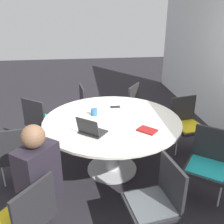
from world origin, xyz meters
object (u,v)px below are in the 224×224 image
object	(u,v)px
spiral_notebook	(147,130)
handbag	(216,167)
chair_0	(26,215)
chair_4	(140,106)
laptop	(91,130)
chair_3	(187,121)
chair_6	(41,119)
person_0	(38,176)
chair_2	(209,161)
coffee_cup	(94,112)
cell_phone	(115,107)
chair_7	(14,152)
chair_5	(90,105)
chair_1	(158,198)

from	to	relation	value
spiral_notebook	handbag	size ratio (longest dim) A/B	0.71
chair_0	spiral_notebook	world-z (taller)	chair_0
chair_4	laptop	size ratio (longest dim) A/B	2.33
chair_3	chair_6	distance (m)	2.19
chair_3	person_0	xyz separation A→B (m)	(1.32, -1.95, 0.19)
chair_4	person_0	world-z (taller)	person_0
chair_2	laptop	size ratio (longest dim) A/B	2.33
chair_2	coffee_cup	bearing A→B (deg)	2.89
chair_0	chair_2	xyz separation A→B (m)	(-0.55, 1.87, 0.00)
chair_3	coffee_cup	size ratio (longest dim) A/B	9.70
cell_phone	chair_7	bearing A→B (deg)	-63.59
chair_5	cell_phone	world-z (taller)	chair_5
cell_phone	chair_4	bearing A→B (deg)	140.24
chair_4	chair_5	size ratio (longest dim) A/B	1.00
chair_0	person_0	bearing A→B (deg)	19.01
person_0	spiral_notebook	xyz separation A→B (m)	(-0.62, 1.15, 0.06)
chair_7	coffee_cup	xyz separation A→B (m)	(-0.39, 0.97, 0.29)
cell_phone	chair_5	bearing A→B (deg)	-156.84
chair_5	chair_7	xyz separation A→B (m)	(1.42, -0.95, 0.00)
chair_2	chair_6	distance (m)	2.42
chair_4	person_0	xyz separation A→B (m)	(2.03, -1.41, 0.19)
chair_3	laptop	distance (m)	1.64
chair_2	person_0	xyz separation A→B (m)	(0.31, -1.79, 0.19)
chair_0	chair_5	distance (m)	2.50
chair_0	cell_phone	bearing A→B (deg)	7.17
chair_0	chair_3	xyz separation A→B (m)	(-1.56, 2.04, 0.00)
chair_2	chair_1	bearing A→B (deg)	71.69
coffee_cup	chair_4	bearing A→B (deg)	136.18
chair_6	person_0	size ratio (longest dim) A/B	0.71
chair_0	handbag	distance (m)	2.42
laptop	spiral_notebook	distance (m)	0.65
spiral_notebook	chair_5	bearing A→B (deg)	-159.04
chair_6	coffee_cup	world-z (taller)	chair_6
chair_0	chair_5	size ratio (longest dim) A/B	1.00
chair_3	chair_4	distance (m)	0.89
chair_3	chair_4	bearing A→B (deg)	-65.21
chair_0	handbag	xyz separation A→B (m)	(-0.91, 2.22, -0.37)
chair_2	spiral_notebook	distance (m)	0.75
chair_0	laptop	size ratio (longest dim) A/B	2.33
chair_2	chair_7	world-z (taller)	same
laptop	cell_phone	distance (m)	0.86
chair_4	cell_phone	world-z (taller)	chair_4
chair_4	chair_6	world-z (taller)	same
chair_3	chair_5	world-z (taller)	same
chair_6	laptop	distance (m)	1.31
coffee_cup	chair_1	bearing A→B (deg)	19.55
chair_1	chair_7	bearing A→B (deg)	47.62
chair_0	chair_4	world-z (taller)	same
chair_6	person_0	xyz separation A→B (m)	(1.67, 0.21, 0.19)
chair_7	cell_phone	distance (m)	1.46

